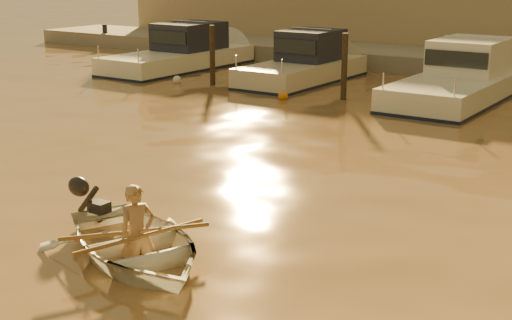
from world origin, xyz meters
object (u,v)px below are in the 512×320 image
Objects in this scene: person at (138,234)px; moored_boat_1 at (303,64)px; moored_boat_0 at (179,53)px; moored_boat_2 at (462,78)px; dinghy at (135,245)px.

moored_boat_1 is at bearing 46.69° from person.
moored_boat_0 is (-11.64, 14.68, 0.22)m from person.
moored_boat_1 is 5.64m from moored_boat_2.
person is (0.09, -0.04, 0.20)m from dinghy.
moored_boat_0 and moored_boat_2 have the same top height.
dinghy is at bearing -67.88° from moored_boat_1.
person is at bearing -51.59° from moored_boat_0.
moored_boat_2 is (11.24, 0.00, 0.00)m from moored_boat_0.
moored_boat_2 is at bearing 0.00° from moored_boat_1.
moored_boat_2 reaches higher than dinghy.
moored_boat_2 is at bearing 0.00° from moored_boat_0.
moored_boat_1 is 0.79× the size of moored_boat_2.
moored_boat_1 is at bearing 0.00° from moored_boat_0.
moored_boat_1 is (5.60, 0.00, 0.00)m from moored_boat_0.
moored_boat_0 and moored_boat_1 have the same top height.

